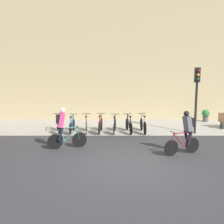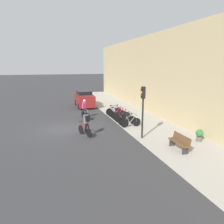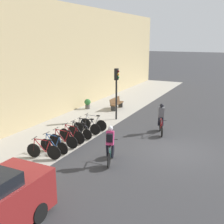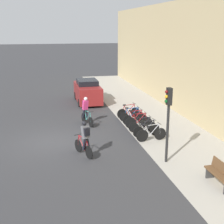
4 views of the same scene
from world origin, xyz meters
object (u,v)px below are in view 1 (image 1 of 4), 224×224
object	(u,v)px
cyclist_grey	(186,131)
parked_bike_3	(100,125)
parked_bike_0	(57,125)
parked_bike_4	(114,125)
parked_bike_2	(86,125)
cyclist_pink	(62,127)
parked_bike_5	(128,125)
parked_bike_6	(143,125)
parked_bike_1	(72,125)
traffic_light_pole	(196,88)
potted_plant	(205,115)

from	to	relation	value
cyclist_grey	parked_bike_3	world-z (taller)	cyclist_grey
parked_bike_0	parked_bike_4	world-z (taller)	parked_bike_0
parked_bike_0	parked_bike_2	distance (m)	1.52
cyclist_pink	parked_bike_3	bearing A→B (deg)	63.94
parked_bike_4	parked_bike_5	world-z (taller)	parked_bike_5
parked_bike_5	parked_bike_6	size ratio (longest dim) A/B	0.97
parked_bike_0	parked_bike_6	xyz separation A→B (m)	(4.56, -0.00, 0.00)
parked_bike_0	parked_bike_5	size ratio (longest dim) A/B	1.00
cyclist_pink	parked_bike_5	xyz separation A→B (m)	(3.00, 3.01, -0.55)
cyclist_pink	parked_bike_2	bearing A→B (deg)	76.65
parked_bike_2	parked_bike_6	bearing A→B (deg)	0.00
parked_bike_1	traffic_light_pole	distance (m)	6.81
parked_bike_0	parked_bike_2	xyz separation A→B (m)	(1.52, -0.00, -0.01)
parked_bike_1	parked_bike_0	bearing A→B (deg)	179.89
cyclist_pink	traffic_light_pole	bearing A→B (deg)	23.14
cyclist_pink	traffic_light_pole	xyz separation A→B (m)	(6.46, 2.76, 1.45)
parked_bike_2	potted_plant	world-z (taller)	parked_bike_2
parked_bike_6	traffic_light_pole	size ratio (longest dim) A/B	0.50
parked_bike_0	parked_bike_1	size ratio (longest dim) A/B	1.01
parked_bike_1	potted_plant	bearing A→B (deg)	20.31
cyclist_grey	parked_bike_1	world-z (taller)	cyclist_grey
parked_bike_2	parked_bike_5	bearing A→B (deg)	-0.01
parked_bike_4	parked_bike_5	xyz separation A→B (m)	(0.76, 0.00, 0.01)
cyclist_grey	parked_bike_3	xyz separation A→B (m)	(-3.58, 3.77, -0.54)
cyclist_grey	parked_bike_4	size ratio (longest dim) A/B	1.07
cyclist_grey	parked_bike_2	world-z (taller)	cyclist_grey
cyclist_grey	parked_bike_5	distance (m)	4.33
cyclist_grey	parked_bike_3	size ratio (longest dim) A/B	1.05
cyclist_grey	traffic_light_pole	xyz separation A→B (m)	(1.41, 3.52, 1.45)
cyclist_pink	potted_plant	bearing A→B (deg)	36.65
parked_bike_1	cyclist_grey	bearing A→B (deg)	-36.50
parked_bike_3	parked_bike_1	bearing A→B (deg)	-179.92
parked_bike_4	traffic_light_pole	distance (m)	4.68
cyclist_pink	parked_bike_0	xyz separation A→B (m)	(-0.81, 3.01, -0.54)
parked_bike_2	parked_bike_4	bearing A→B (deg)	-0.05
traffic_light_pole	potted_plant	world-z (taller)	traffic_light_pole
parked_bike_6	cyclist_pink	bearing A→B (deg)	-141.27
cyclist_grey	parked_bike_0	distance (m)	6.98
parked_bike_3	potted_plant	world-z (taller)	parked_bike_3
cyclist_grey	parked_bike_6	world-z (taller)	cyclist_grey
parked_bike_2	parked_bike_3	world-z (taller)	parked_bike_3
parked_bike_4	cyclist_grey	bearing A→B (deg)	-53.25
parked_bike_1	parked_bike_5	bearing A→B (deg)	0.01
parked_bike_2	traffic_light_pole	xyz separation A→B (m)	(5.74, -0.25, 2.00)
cyclist_grey	parked_bike_2	xyz separation A→B (m)	(-4.33, 3.77, -0.56)
parked_bike_4	parked_bike_6	xyz separation A→B (m)	(1.52, 0.00, 0.03)
cyclist_pink	cyclist_grey	size ratio (longest dim) A/B	1.00
parked_bike_1	parked_bike_4	xyz separation A→B (m)	(2.28, -0.00, -0.00)
parked_bike_5	traffic_light_pole	xyz separation A→B (m)	(3.46, -0.25, 2.00)
parked_bike_1	parked_bike_2	xyz separation A→B (m)	(0.76, 0.00, 0.01)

